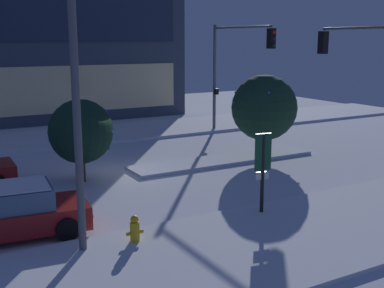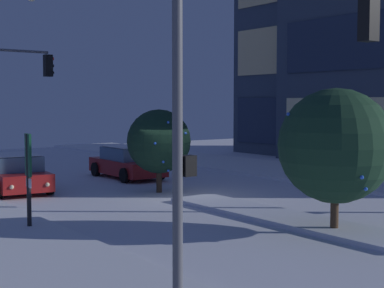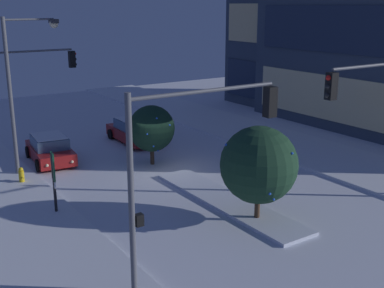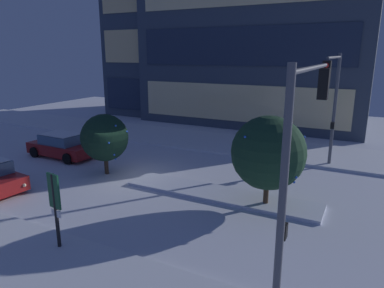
% 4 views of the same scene
% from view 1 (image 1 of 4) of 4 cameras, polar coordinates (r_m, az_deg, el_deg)
% --- Properties ---
extents(ground, '(52.00, 52.00, 0.00)m').
position_cam_1_polar(ground, '(20.74, -9.22, -3.65)').
color(ground, silver).
extents(curb_strip_near, '(52.00, 5.20, 0.14)m').
position_cam_1_polar(curb_strip_near, '(13.39, 4.26, -12.06)').
color(curb_strip_near, silver).
rests_on(curb_strip_near, ground).
extents(curb_strip_far, '(52.00, 5.20, 0.14)m').
position_cam_1_polar(curb_strip_far, '(28.80, -15.31, 0.59)').
color(curb_strip_far, silver).
rests_on(curb_strip_far, ground).
extents(median_strip, '(9.00, 1.80, 0.14)m').
position_cam_1_polar(median_strip, '(22.97, 3.60, -1.81)').
color(median_strip, silver).
rests_on(median_strip, ground).
extents(car_near, '(4.48, 2.45, 1.49)m').
position_cam_1_polar(car_near, '(15.09, -19.97, -7.35)').
color(car_near, maroon).
rests_on(car_near, ground).
extents(traffic_light_corner_near_right, '(0.32, 5.50, 6.13)m').
position_cam_1_polar(traffic_light_corner_near_right, '(21.70, 20.10, 7.92)').
color(traffic_light_corner_near_right, '#565960').
rests_on(traffic_light_corner_near_right, ground).
extents(traffic_light_corner_far_right, '(0.32, 5.68, 6.31)m').
position_cam_1_polar(traffic_light_corner_far_right, '(28.52, 4.95, 9.61)').
color(traffic_light_corner_far_right, '#565960').
rests_on(traffic_light_corner_far_right, ground).
extents(street_lamp_arched, '(0.56, 2.78, 7.85)m').
position_cam_1_polar(street_lamp_arched, '(13.21, -14.40, 9.79)').
color(street_lamp_arched, '#565960').
rests_on(street_lamp_arched, ground).
extents(fire_hydrant, '(0.48, 0.26, 0.87)m').
position_cam_1_polar(fire_hydrant, '(13.77, -6.53, -9.84)').
color(fire_hydrant, gold).
rests_on(fire_hydrant, ground).
extents(parking_info_sign, '(0.55, 0.14, 2.66)m').
position_cam_1_polar(parking_info_sign, '(15.68, 8.05, -2.33)').
color(parking_info_sign, black).
rests_on(parking_info_sign, ground).
extents(decorated_tree_median, '(3.07, 3.07, 3.89)m').
position_cam_1_polar(decorated_tree_median, '(23.68, 8.21, 4.11)').
color(decorated_tree_median, '#473323').
rests_on(decorated_tree_median, ground).
extents(decorated_tree_left_of_median, '(2.49, 2.49, 3.25)m').
position_cam_1_polar(decorated_tree_left_of_median, '(19.77, -12.52, 1.40)').
color(decorated_tree_left_of_median, '#473323').
rests_on(decorated_tree_left_of_median, ground).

